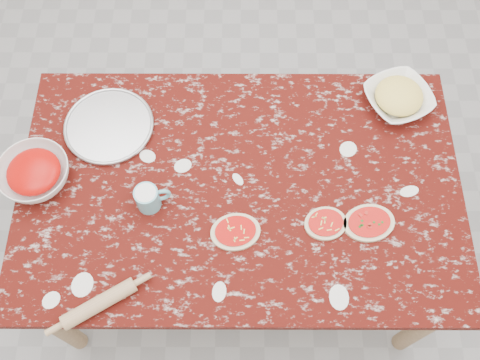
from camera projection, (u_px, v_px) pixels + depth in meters
name	position (u px, v px, depth m)	size (l,w,h in m)	color
ground	(240.00, 252.00, 2.61)	(4.00, 4.00, 0.00)	gray
worktable	(240.00, 196.00, 2.01)	(1.60, 1.00, 0.75)	#390A07
pizza_tray	(109.00, 126.00, 2.04)	(0.33, 0.33, 0.01)	#B2B2B7
sauce_bowl	(35.00, 174.00, 1.92)	(0.25, 0.25, 0.08)	white
cheese_bowl	(398.00, 98.00, 2.07)	(0.24, 0.24, 0.06)	white
flour_mug	(149.00, 198.00, 1.86)	(0.12, 0.08, 0.10)	#61ACBC
pizza_left	(235.00, 232.00, 1.85)	(0.19, 0.16, 0.02)	beige
pizza_mid	(326.00, 223.00, 1.87)	(0.17, 0.15, 0.02)	beige
pizza_right	(369.00, 223.00, 1.87)	(0.21, 0.17, 0.02)	beige
rolling_pin	(99.00, 304.00, 1.73)	(0.05, 0.05, 0.25)	tan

